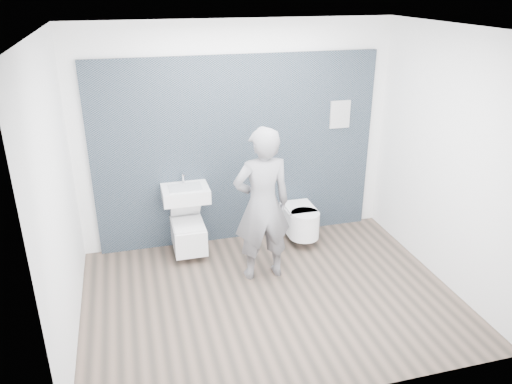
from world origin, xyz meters
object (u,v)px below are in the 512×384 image
object	(u,v)px
toilet_square	(188,234)
toilet_rounded	(301,221)
washbasin	(185,193)
visitor	(262,205)

from	to	relation	value
toilet_square	toilet_rounded	size ratio (longest dim) A/B	1.04
washbasin	toilet_square	bearing A→B (deg)	-90.00
toilet_square	toilet_rounded	world-z (taller)	toilet_square
washbasin	toilet_rounded	distance (m)	1.56
washbasin	visitor	world-z (taller)	visitor
toilet_rounded	visitor	size ratio (longest dim) A/B	0.37
washbasin	toilet_square	world-z (taller)	washbasin
toilet_rounded	visitor	distance (m)	1.14
toilet_square	visitor	bearing A→B (deg)	-43.02
toilet_square	visitor	world-z (taller)	visitor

